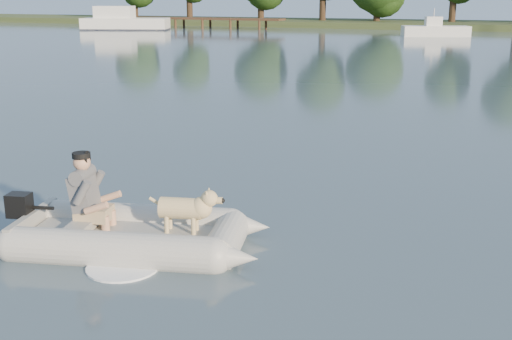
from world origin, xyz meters
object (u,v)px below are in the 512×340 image
at_px(dinghy, 134,206).
at_px(man, 85,189).
at_px(motorboat, 436,23).
at_px(cabin_cruiser, 125,18).
at_px(dog, 181,212).
at_px(dock, 197,23).

distance_m(dinghy, man, 0.70).
xyz_separation_m(dinghy, motorboat, (-1.62, 47.31, 0.47)).
xyz_separation_m(cabin_cruiser, motorboat, (28.59, 0.65, -0.07)).
relative_size(cabin_cruiser, motorboat, 1.57).
xyz_separation_m(dinghy, dog, (0.59, 0.19, -0.07)).
xyz_separation_m(man, motorboat, (-0.96, 47.41, 0.29)).
bearing_deg(dog, dinghy, -175.43).
height_order(dog, cabin_cruiser, cabin_cruiser).
bearing_deg(dock, dog, -63.45).
height_order(man, dog, man).
bearing_deg(dog, cabin_cruiser, 110.28).
relative_size(dock, cabin_cruiser, 2.13).
xyz_separation_m(dock, cabin_cruiser, (-4.89, -5.40, 0.59)).
relative_size(dinghy, man, 4.43).
height_order(dinghy, motorboat, motorboat).
relative_size(man, dog, 1.16).
distance_m(dock, motorboat, 24.17).
bearing_deg(cabin_cruiser, man, -76.05).
relative_size(man, motorboat, 0.19).
relative_size(dock, dinghy, 3.93).
relative_size(dinghy, cabin_cruiser, 0.54).
height_order(dinghy, man, man).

